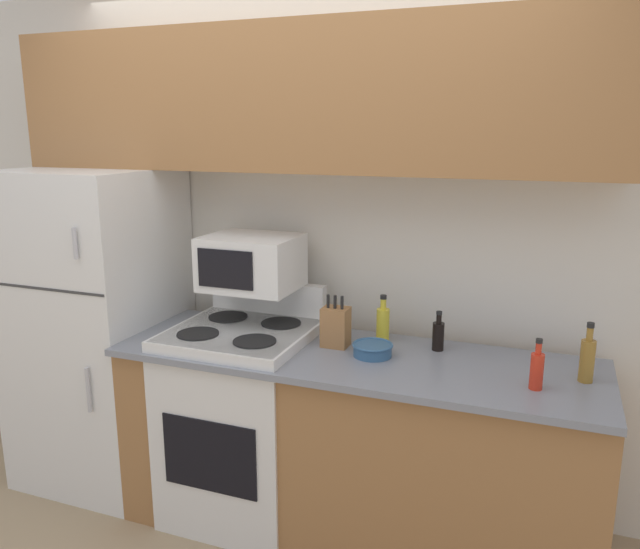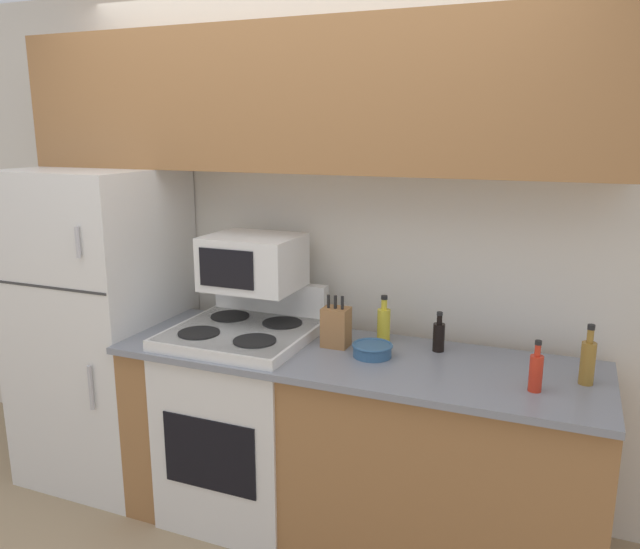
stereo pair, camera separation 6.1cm
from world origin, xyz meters
name	(u,v)px [view 1 (the left image)]	position (x,y,z in m)	size (l,w,h in m)	color
wall_back	(312,244)	(0.00, 0.75, 1.27)	(8.00, 0.05, 2.55)	silver
lower_cabinets	(353,445)	(0.37, 0.32, 0.44)	(2.12, 0.68, 0.89)	#9E6B3D
refrigerator	(99,327)	(-1.06, 0.36, 0.83)	(0.75, 0.74, 1.65)	white
upper_cabinets	(296,99)	(0.00, 0.56, 1.98)	(2.86, 0.34, 0.65)	#9E6B3D
stove	(244,418)	(-0.18, 0.31, 0.48)	(0.64, 0.66, 1.10)	white
microwave	(251,262)	(-0.19, 0.44, 1.23)	(0.43, 0.36, 0.25)	white
knife_block	(336,327)	(0.26, 0.38, 0.98)	(0.12, 0.10, 0.24)	#9E6B3D
bowl	(373,349)	(0.46, 0.31, 0.92)	(0.18, 0.18, 0.06)	#335B84
bottle_soy_sauce	(438,335)	(0.71, 0.49, 0.96)	(0.05, 0.05, 0.18)	black
bottle_cooking_spray	(383,323)	(0.44, 0.52, 0.97)	(0.06, 0.06, 0.22)	gold
bottle_hot_sauce	(537,369)	(1.13, 0.20, 0.97)	(0.05, 0.05, 0.20)	red
bottle_vinegar	(587,359)	(1.31, 0.34, 0.98)	(0.06, 0.06, 0.24)	olive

